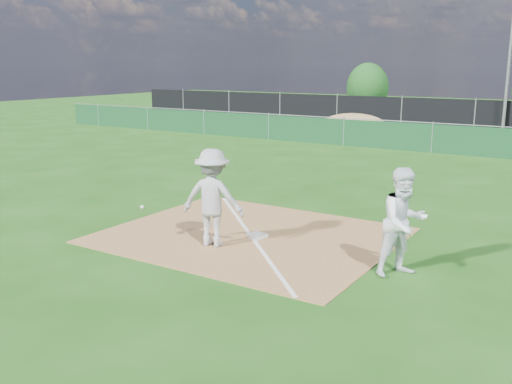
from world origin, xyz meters
TOP-DOWN VIEW (x-y plane):
  - ground at (0.00, 10.00)m, footprint 90.00×90.00m
  - infield_dirt at (0.00, 1.00)m, footprint 6.00×5.00m
  - foul_line at (0.00, 1.00)m, footprint 5.01×5.01m
  - green_fence at (0.00, 15.00)m, footprint 44.00×0.05m
  - dirt_mound at (-5.00, 18.50)m, footprint 3.38×2.60m
  - black_fence at (0.00, 23.00)m, footprint 46.00×0.04m
  - parking_lot at (0.00, 28.00)m, footprint 46.00×9.00m
  - light_pole at (1.50, 22.70)m, footprint 0.16×0.16m
  - first_base at (0.23, 0.93)m, footprint 0.39×0.39m
  - play_at_first at (-0.25, -0.00)m, footprint 2.36×1.07m
  - runner at (3.55, 0.47)m, footprint 1.14×1.19m
  - car_left at (-7.00, 28.39)m, footprint 4.23×1.85m
  - car_mid at (-1.06, 28.02)m, footprint 4.60×2.78m
  - tree_left at (-9.77, 32.30)m, footprint 3.14×3.14m

SIDE VIEW (x-z plane):
  - ground at x=0.00m, z-range 0.00..0.00m
  - parking_lot at x=0.00m, z-range 0.00..0.01m
  - infield_dirt at x=0.00m, z-range 0.00..0.02m
  - foul_line at x=0.00m, z-range 0.02..0.03m
  - first_base at x=0.23m, z-range 0.02..0.09m
  - dirt_mound at x=-5.00m, z-range 0.00..1.17m
  - green_fence at x=0.00m, z-range 0.00..1.20m
  - car_left at x=-7.00m, z-range 0.01..1.43m
  - car_mid at x=-1.06m, z-range 0.01..1.44m
  - black_fence at x=0.00m, z-range 0.00..1.80m
  - runner at x=3.55m, z-range 0.00..1.94m
  - play_at_first at x=-0.25m, z-range 0.02..2.02m
  - tree_left at x=-9.77m, z-range 0.05..3.78m
  - light_pole at x=1.50m, z-range 0.00..8.00m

